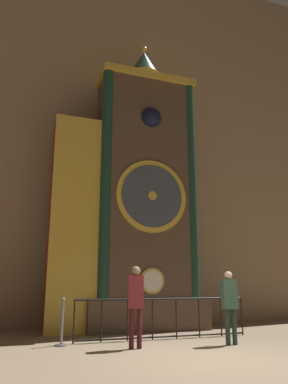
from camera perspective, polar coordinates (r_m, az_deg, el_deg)
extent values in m
plane|color=#847056|center=(7.54, 11.37, -23.90)|extent=(28.00, 28.00, 0.00)
cube|color=#997A5B|center=(14.80, -3.28, 10.83)|extent=(24.00, 0.30, 15.08)
cube|color=brown|center=(12.16, 0.00, -18.14)|extent=(3.82, 1.61, 0.91)
cube|color=brown|center=(12.57, 0.00, 1.31)|extent=(3.06, 1.40, 7.49)
cube|color=gold|center=(13.90, 0.15, 16.07)|extent=(3.30, 1.54, 0.20)
cylinder|color=gold|center=(11.44, 1.27, -13.36)|extent=(0.76, 0.05, 0.76)
cylinder|color=silver|center=(11.41, 1.32, -13.36)|extent=(0.62, 0.03, 0.62)
cylinder|color=gold|center=(11.76, 1.20, -0.62)|extent=(2.33, 0.07, 2.33)
cylinder|color=#3D424C|center=(11.72, 1.28, -0.57)|extent=(2.01, 0.04, 2.01)
cylinder|color=gold|center=(11.70, 1.31, -0.55)|extent=(0.28, 0.03, 0.28)
cube|color=#30241B|center=(13.10, 0.32, 10.42)|extent=(0.88, 0.42, 0.88)
sphere|color=black|center=(12.74, 0.99, 11.18)|extent=(0.70, 0.70, 0.70)
cylinder|color=#193828|center=(11.62, -5.80, 2.68)|extent=(0.35, 0.35, 7.49)
cylinder|color=#193828|center=(12.61, 7.18, 1.38)|extent=(0.35, 0.35, 7.49)
cylinder|color=gold|center=(14.11, 0.00, 16.74)|extent=(1.17, 1.17, 0.30)
cone|color=#1C3D2C|center=(14.45, 0.00, 18.93)|extent=(1.11, 1.11, 0.98)
sphere|color=gold|center=(14.79, 0.00, 20.91)|extent=(0.20, 0.20, 0.20)
cube|color=maroon|center=(11.76, -10.74, -4.51)|extent=(1.44, 1.19, 6.44)
cube|color=gold|center=(11.16, -10.23, -4.04)|extent=(1.52, 0.06, 6.44)
cylinder|color=black|center=(9.48, -10.64, -18.79)|extent=(0.04, 0.04, 1.00)
cylinder|color=black|center=(9.61, -6.53, -18.86)|extent=(0.04, 0.04, 1.00)
cylinder|color=black|center=(9.79, -2.54, -18.85)|extent=(0.04, 0.04, 1.00)
cylinder|color=black|center=(10.01, 1.29, -18.75)|extent=(0.04, 0.04, 1.00)
cylinder|color=black|center=(10.26, 4.94, -18.59)|extent=(0.04, 0.04, 1.00)
cylinder|color=black|center=(10.55, 8.39, -18.37)|extent=(0.04, 0.04, 1.00)
cylinder|color=black|center=(10.88, 11.64, -18.10)|extent=(0.04, 0.04, 1.00)
cylinder|color=black|center=(11.23, 14.68, -17.81)|extent=(0.04, 0.04, 1.00)
cylinder|color=black|center=(10.10, 3.10, -15.96)|extent=(4.64, 0.05, 0.05)
cylinder|color=black|center=(10.17, 3.18, -21.15)|extent=(4.64, 0.04, 0.04)
cylinder|color=#461518|center=(8.61, -1.92, -20.09)|extent=(0.11, 0.11, 0.83)
cylinder|color=#461518|center=(8.66, -0.72, -20.05)|extent=(0.11, 0.11, 0.83)
cube|color=maroon|center=(8.59, -1.29, -14.96)|extent=(0.38, 0.29, 0.71)
sphere|color=#8C664C|center=(8.59, -1.27, -11.95)|extent=(0.22, 0.22, 0.22)
cylinder|color=#213427|center=(9.35, 12.61, -19.43)|extent=(0.11, 0.11, 0.79)
cylinder|color=#213427|center=(9.45, 13.59, -19.32)|extent=(0.11, 0.11, 0.79)
cube|color=#385642|center=(9.36, 12.85, -14.90)|extent=(0.37, 0.27, 0.68)
sphere|color=beige|center=(9.36, 12.70, -12.29)|extent=(0.19, 0.19, 0.19)
cylinder|color=gray|center=(9.27, -12.53, -21.83)|extent=(0.28, 0.28, 0.04)
cylinder|color=gray|center=(9.22, -12.37, -18.95)|extent=(0.06, 0.06, 0.97)
sphere|color=gray|center=(9.18, -12.19, -15.72)|extent=(0.09, 0.09, 0.09)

